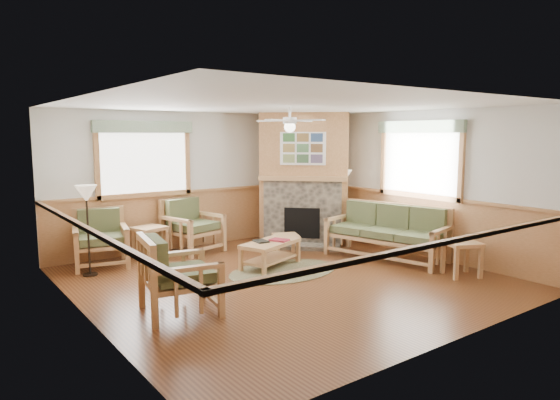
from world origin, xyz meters
TOP-DOWN VIEW (x-y plane):
  - floor at (0.00, 0.00)m, footprint 6.00×6.00m
  - ceiling at (0.00, 0.00)m, footprint 6.00×6.00m
  - wall_back at (0.00, 3.00)m, footprint 6.00×0.02m
  - wall_front at (0.00, -3.00)m, footprint 6.00×0.02m
  - wall_left at (-3.00, 0.00)m, footprint 0.02×6.00m
  - wall_right at (3.00, 0.00)m, footprint 0.02×6.00m
  - wainscot at (0.00, 0.00)m, footprint 6.00×6.00m
  - fireplace at (2.05, 2.05)m, footprint 3.11×3.11m
  - window_back at (-1.10, 2.96)m, footprint 1.90×0.16m
  - window_right at (2.96, -0.20)m, footprint 0.16×1.90m
  - ceiling_fan at (0.30, 0.30)m, footprint 1.59×1.59m
  - sofa at (2.25, -0.05)m, footprint 2.29×1.38m
  - armchair_back_left at (-2.10, 2.51)m, footprint 1.04×1.04m
  - armchair_back_right at (-0.33, 2.55)m, footprint 1.11×1.11m
  - armchair_left at (-1.98, -0.38)m, footprint 1.04×1.04m
  - coffee_table at (0.22, 0.73)m, footprint 1.24×0.90m
  - end_table_chairs at (-1.22, 2.55)m, footprint 0.64×0.63m
  - end_table_sofa at (2.37, -1.54)m, footprint 0.66×0.65m
  - footstool at (0.94, 1.25)m, footprint 0.60×0.60m
  - braided_rug at (0.23, 0.37)m, footprint 2.58×2.58m
  - floor_lamp_left at (-2.43, 2.04)m, footprint 0.43×0.43m
  - floor_lamp_right at (2.55, 1.41)m, footprint 0.42×0.42m
  - book_red at (0.37, 0.68)m, footprint 0.32×0.36m
  - book_dark at (0.07, 0.80)m, footprint 0.23×0.29m

SIDE VIEW (x-z plane):
  - floor at x=0.00m, z-range -0.01..0.00m
  - braided_rug at x=0.23m, z-range 0.00..0.01m
  - footstool at x=0.94m, z-range 0.00..0.40m
  - coffee_table at x=0.22m, z-range 0.00..0.45m
  - end_table_sofa at x=2.37m, z-range 0.00..0.56m
  - end_table_chairs at x=-1.22m, z-range 0.00..0.59m
  - book_dark at x=0.07m, z-range 0.46..0.48m
  - book_red at x=0.37m, z-range 0.46..0.49m
  - armchair_back_left at x=-2.10m, z-range 0.00..0.98m
  - sofa at x=2.25m, z-range 0.00..0.98m
  - armchair_left at x=-1.98m, z-range 0.00..1.00m
  - armchair_back_right at x=-0.33m, z-range 0.00..1.03m
  - wainscot at x=0.00m, z-range 0.00..1.10m
  - floor_lamp_left at x=-2.43m, z-range 0.00..1.47m
  - floor_lamp_right at x=2.55m, z-range 0.00..1.55m
  - wall_back at x=0.00m, z-range 0.00..2.70m
  - wall_front at x=0.00m, z-range 0.00..2.70m
  - wall_left at x=-3.00m, z-range 0.00..2.70m
  - wall_right at x=3.00m, z-range 0.00..2.70m
  - fireplace at x=2.05m, z-range 0.00..2.70m
  - window_back at x=-1.10m, z-range 1.78..3.28m
  - window_right at x=2.96m, z-range 1.78..3.28m
  - ceiling_fan at x=0.30m, z-range 2.48..2.84m
  - ceiling at x=0.00m, z-range 2.70..2.71m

